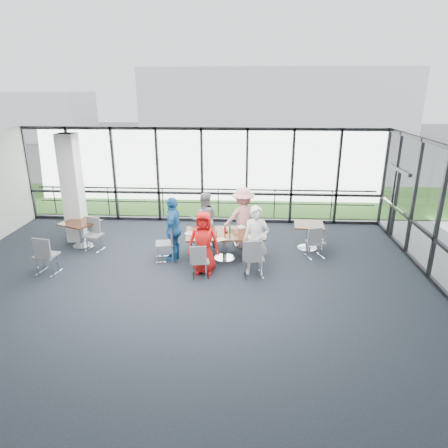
# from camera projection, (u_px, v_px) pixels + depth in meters

# --- Properties ---
(floor) EXTENTS (12.00, 10.00, 0.02)m
(floor) POSITION_uv_depth(u_px,v_px,m) (180.00, 290.00, 9.20)
(floor) COLOR #1D222B
(floor) RESTS_ON ground
(ceiling) EXTENTS (12.00, 10.00, 0.04)m
(ceiling) POSITION_uv_depth(u_px,v_px,m) (174.00, 151.00, 8.15)
(ceiling) COLOR white
(ceiling) RESTS_ON ground
(wall_front) EXTENTS (12.00, 0.10, 3.20)m
(wall_front) POSITION_uv_depth(u_px,v_px,m) (91.00, 389.00, 3.95)
(wall_front) COLOR silver
(wall_front) RESTS_ON ground
(curtain_wall_back) EXTENTS (12.00, 0.10, 3.20)m
(curtain_wall_back) POSITION_uv_depth(u_px,v_px,m) (202.00, 176.00, 13.39)
(curtain_wall_back) COLOR white
(curtain_wall_back) RESTS_ON ground
(exit_door) EXTENTS (0.12, 1.60, 2.10)m
(exit_door) POSITION_uv_depth(u_px,v_px,m) (395.00, 205.00, 12.06)
(exit_door) COLOR black
(exit_door) RESTS_ON ground
(structural_column) EXTENTS (0.50, 0.50, 3.20)m
(structural_column) POSITION_uv_depth(u_px,v_px,m) (73.00, 189.00, 11.70)
(structural_column) COLOR white
(structural_column) RESTS_ON ground
(apron) EXTENTS (80.00, 70.00, 0.02)m
(apron) POSITION_uv_depth(u_px,v_px,m) (214.00, 187.00, 18.64)
(apron) COLOR slate
(apron) RESTS_ON ground
(grass_strip) EXTENTS (80.00, 5.00, 0.01)m
(grass_strip) POSITION_uv_depth(u_px,v_px,m) (211.00, 198.00, 16.74)
(grass_strip) COLOR #2A5C1F
(grass_strip) RESTS_ON ground
(hangar_main) EXTENTS (24.00, 10.00, 6.00)m
(hangar_main) POSITION_uv_depth(u_px,v_px,m) (274.00, 102.00, 38.19)
(hangar_main) COLOR white
(hangar_main) RESTS_ON ground
(hangar_aux) EXTENTS (10.00, 6.00, 4.00)m
(hangar_aux) POSITION_uv_depth(u_px,v_px,m) (31.00, 115.00, 35.95)
(hangar_aux) COLOR white
(hangar_aux) RESTS_ON ground
(guard_rail) EXTENTS (12.00, 0.06, 0.06)m
(guard_rail) POSITION_uv_depth(u_px,v_px,m) (204.00, 202.00, 14.31)
(guard_rail) COLOR #2D2D33
(guard_rail) RESTS_ON ground
(main_table) EXTENTS (2.17, 1.34, 0.75)m
(main_table) POSITION_uv_depth(u_px,v_px,m) (225.00, 237.00, 10.67)
(main_table) COLOR #37190D
(main_table) RESTS_ON ground
(side_table_left) EXTENTS (1.20, 1.20, 0.75)m
(side_table_left) POSITION_uv_depth(u_px,v_px,m) (80.00, 225.00, 11.52)
(side_table_left) COLOR #37190D
(side_table_left) RESTS_ON ground
(side_table_right) EXTENTS (0.88, 0.88, 0.75)m
(side_table_right) POSITION_uv_depth(u_px,v_px,m) (309.00, 228.00, 11.34)
(side_table_right) COLOR #37190D
(side_table_right) RESTS_ON ground
(diner_near_left) EXTENTS (0.78, 0.52, 1.59)m
(diner_near_left) POSITION_uv_depth(u_px,v_px,m) (204.00, 243.00, 9.83)
(diner_near_left) COLOR red
(diner_near_left) RESTS_ON ground
(diner_near_right) EXTENTS (0.64, 0.47, 1.75)m
(diner_near_right) POSITION_uv_depth(u_px,v_px,m) (256.00, 241.00, 9.73)
(diner_near_right) COLOR white
(diner_near_right) RESTS_ON ground
(diner_far_left) EXTENTS (0.85, 0.59, 1.63)m
(diner_far_left) POSITION_uv_depth(u_px,v_px,m) (204.00, 220.00, 11.46)
(diner_far_left) COLOR gray
(diner_far_left) RESTS_ON ground
(diner_far_right) EXTENTS (1.26, 0.90, 1.77)m
(diner_far_right) POSITION_uv_depth(u_px,v_px,m) (243.00, 218.00, 11.41)
(diner_far_right) COLOR pink
(diner_far_right) RESTS_ON ground
(diner_end) EXTENTS (0.65, 1.07, 1.75)m
(diner_end) POSITION_uv_depth(u_px,v_px,m) (174.00, 229.00, 10.52)
(diner_end) COLOR #2060A1
(diner_end) RESTS_ON ground
(chair_main_nl) EXTENTS (0.48, 0.48, 0.85)m
(chair_main_nl) POSITION_uv_depth(u_px,v_px,m) (200.00, 261.00, 9.70)
(chair_main_nl) COLOR gray
(chair_main_nl) RESTS_ON ground
(chair_main_nr) EXTENTS (0.55, 0.55, 0.97)m
(chair_main_nr) POSITION_uv_depth(u_px,v_px,m) (253.00, 258.00, 9.73)
(chair_main_nr) COLOR gray
(chair_main_nr) RESTS_ON ground
(chair_main_fl) EXTENTS (0.47, 0.47, 0.83)m
(chair_main_fl) POSITION_uv_depth(u_px,v_px,m) (205.00, 231.00, 11.75)
(chair_main_fl) COLOR gray
(chair_main_fl) RESTS_ON ground
(chair_main_fr) EXTENTS (0.54, 0.54, 0.92)m
(chair_main_fr) POSITION_uv_depth(u_px,v_px,m) (242.00, 230.00, 11.70)
(chair_main_fr) COLOR gray
(chair_main_fr) RESTS_ON ground
(chair_main_end) EXTENTS (0.55, 0.55, 0.95)m
(chair_main_end) POSITION_uv_depth(u_px,v_px,m) (164.00, 244.00, 10.64)
(chair_main_end) COLOR gray
(chair_main_end) RESTS_ON ground
(chair_spare_la) EXTENTS (0.56, 0.56, 0.99)m
(chair_spare_la) POSITION_uv_depth(u_px,v_px,m) (46.00, 255.00, 9.85)
(chair_spare_la) COLOR gray
(chair_spare_la) RESTS_ON ground
(chair_spare_lb) EXTENTS (0.54, 0.54, 0.91)m
(chair_spare_lb) POSITION_uv_depth(u_px,v_px,m) (93.00, 235.00, 11.28)
(chair_spare_lb) COLOR gray
(chair_spare_lb) RESTS_ON ground
(chair_spare_r) EXTENTS (0.54, 0.54, 0.88)m
(chair_spare_r) POSITION_uv_depth(u_px,v_px,m) (315.00, 242.00, 10.82)
(chair_spare_r) COLOR gray
(chair_spare_r) RESTS_ON ground
(plate_nl) EXTENTS (0.26, 0.26, 0.01)m
(plate_nl) POSITION_uv_depth(u_px,v_px,m) (201.00, 238.00, 10.25)
(plate_nl) COLOR white
(plate_nl) RESTS_ON main_table
(plate_nr) EXTENTS (0.27, 0.27, 0.01)m
(plate_nr) POSITION_uv_depth(u_px,v_px,m) (250.00, 237.00, 10.33)
(plate_nr) COLOR white
(plate_nr) RESTS_ON main_table
(plate_fl) EXTENTS (0.28, 0.28, 0.01)m
(plate_fl) POSITION_uv_depth(u_px,v_px,m) (205.00, 228.00, 10.98)
(plate_fl) COLOR white
(plate_fl) RESTS_ON main_table
(plate_fr) EXTENTS (0.24, 0.24, 0.01)m
(plate_fr) POSITION_uv_depth(u_px,v_px,m) (241.00, 227.00, 11.04)
(plate_fr) COLOR white
(plate_fr) RESTS_ON main_table
(plate_end) EXTENTS (0.25, 0.25, 0.01)m
(plate_end) POSITION_uv_depth(u_px,v_px,m) (189.00, 233.00, 10.56)
(plate_end) COLOR white
(plate_end) RESTS_ON main_table
(tumbler_a) EXTENTS (0.07, 0.07, 0.15)m
(tumbler_a) POSITION_uv_depth(u_px,v_px,m) (216.00, 234.00, 10.35)
(tumbler_a) COLOR white
(tumbler_a) RESTS_ON main_table
(tumbler_b) EXTENTS (0.07, 0.07, 0.15)m
(tumbler_b) POSITION_uv_depth(u_px,v_px,m) (237.00, 232.00, 10.44)
(tumbler_b) COLOR white
(tumbler_b) RESTS_ON main_table
(tumbler_c) EXTENTS (0.07, 0.07, 0.14)m
(tumbler_c) POSITION_uv_depth(u_px,v_px,m) (225.00, 227.00, 10.86)
(tumbler_c) COLOR white
(tumbler_c) RESTS_ON main_table
(tumbler_d) EXTENTS (0.06, 0.06, 0.13)m
(tumbler_d) POSITION_uv_depth(u_px,v_px,m) (198.00, 232.00, 10.48)
(tumbler_d) COLOR white
(tumbler_d) RESTS_ON main_table
(menu_a) EXTENTS (0.38, 0.36, 0.00)m
(menu_a) POSITION_uv_depth(u_px,v_px,m) (220.00, 240.00, 10.15)
(menu_a) COLOR silver
(menu_a) RESTS_ON main_table
(menu_b) EXTENTS (0.32, 0.22, 0.00)m
(menu_b) POSITION_uv_depth(u_px,v_px,m) (260.00, 236.00, 10.40)
(menu_b) COLOR silver
(menu_b) RESTS_ON main_table
(menu_c) EXTENTS (0.33, 0.30, 0.00)m
(menu_c) POSITION_uv_depth(u_px,v_px,m) (228.00, 228.00, 10.98)
(menu_c) COLOR silver
(menu_c) RESTS_ON main_table
(condiment_caddy) EXTENTS (0.10, 0.07, 0.04)m
(condiment_caddy) POSITION_uv_depth(u_px,v_px,m) (226.00, 232.00, 10.64)
(condiment_caddy) COLOR black
(condiment_caddy) RESTS_ON main_table
(ketchup_bottle) EXTENTS (0.06, 0.06, 0.18)m
(ketchup_bottle) POSITION_uv_depth(u_px,v_px,m) (225.00, 230.00, 10.60)
(ketchup_bottle) COLOR maroon
(ketchup_bottle) RESTS_ON main_table
(green_bottle) EXTENTS (0.05, 0.05, 0.20)m
(green_bottle) POSITION_uv_depth(u_px,v_px,m) (230.00, 229.00, 10.62)
(green_bottle) COLOR #146B27
(green_bottle) RESTS_ON main_table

